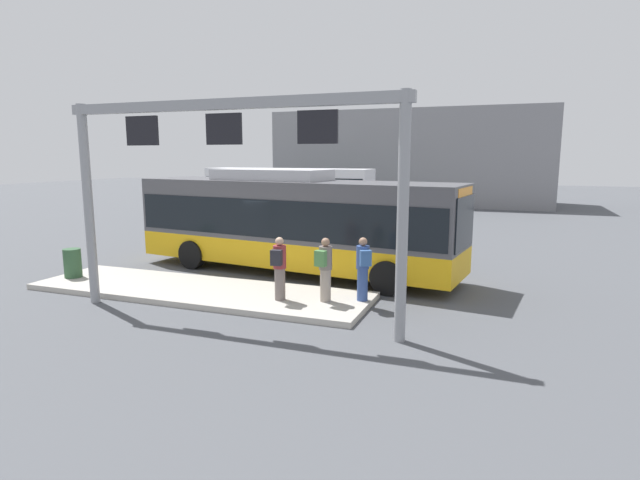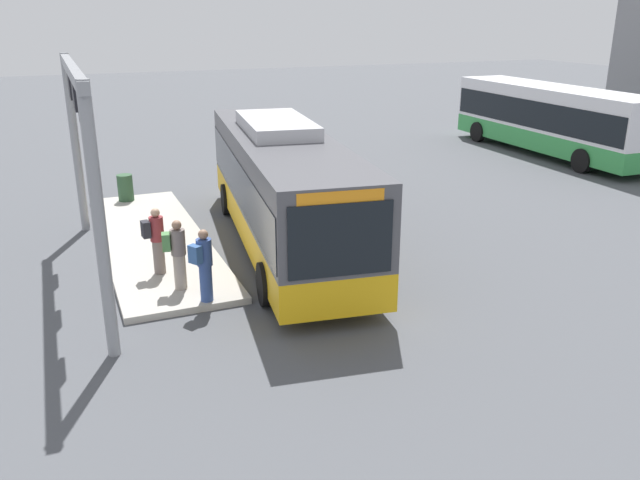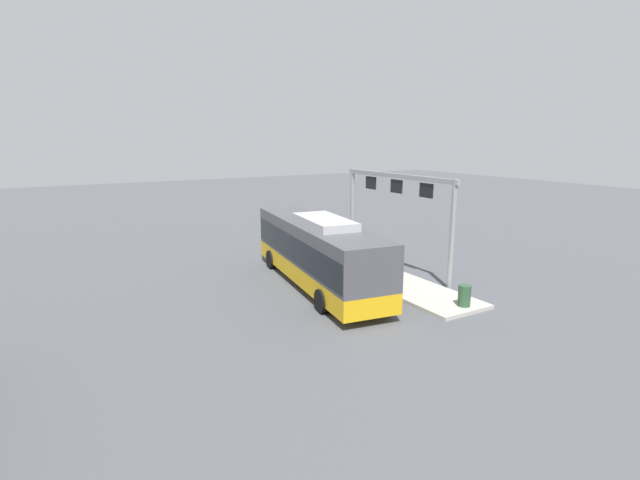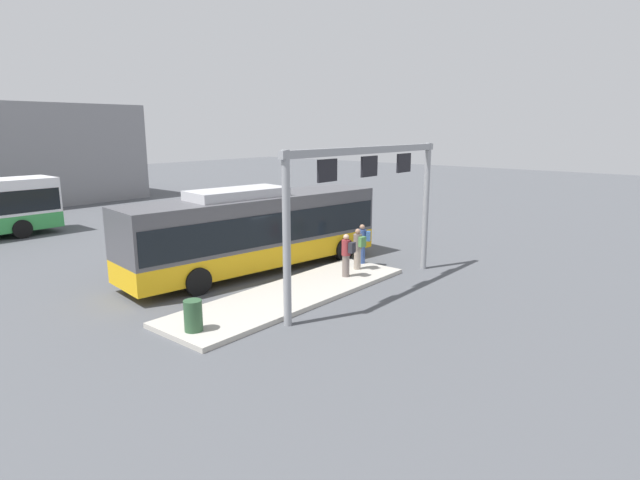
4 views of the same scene
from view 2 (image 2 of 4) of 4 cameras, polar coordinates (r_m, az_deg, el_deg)
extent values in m
plane|color=#4C4F54|center=(18.46, -3.16, -0.41)|extent=(120.00, 120.00, 0.00)
cube|color=#B2ADA3|center=(19.10, -14.41, -0.08)|extent=(10.00, 2.80, 0.16)
cube|color=#EAAD14|center=(18.22, -3.21, 1.88)|extent=(11.47, 4.01, 0.85)
cube|color=#4C4C51|center=(17.85, -3.29, 6.09)|extent=(11.47, 4.01, 1.90)
cube|color=black|center=(17.90, -3.28, 5.47)|extent=(11.26, 4.02, 1.20)
cube|color=black|center=(12.62, 1.85, -0.03)|extent=(0.33, 2.11, 1.50)
cube|color=#B7B7BC|center=(18.45, -3.89, 10.09)|extent=(4.14, 2.27, 0.36)
cube|color=orange|center=(12.42, 1.80, 3.78)|extent=(0.36, 1.75, 0.28)
cylinder|color=black|center=(15.13, 4.20, -2.97)|extent=(1.03, 0.43, 1.00)
cylinder|color=black|center=(14.58, -4.79, -3.88)|extent=(1.03, 0.43, 1.00)
cylinder|color=black|center=(21.74, -1.91, 4.05)|extent=(1.03, 0.43, 1.00)
cylinder|color=black|center=(21.37, -8.21, 3.58)|extent=(1.03, 0.43, 1.00)
cube|color=green|center=(32.19, 19.53, 8.48)|extent=(11.43, 2.72, 0.85)
cube|color=white|center=(31.98, 19.81, 10.90)|extent=(11.43, 2.72, 1.90)
cube|color=black|center=(32.01, 19.76, 10.54)|extent=(11.21, 2.75, 1.20)
cylinder|color=black|center=(34.53, 13.75, 9.24)|extent=(1.01, 0.32, 1.00)
cylinder|color=black|center=(35.95, 16.94, 9.34)|extent=(1.01, 0.32, 1.00)
cylinder|color=black|center=(28.91, 22.09, 6.49)|extent=(1.01, 0.32, 1.00)
cylinder|color=black|center=(30.58, 25.41, 6.68)|extent=(1.01, 0.32, 1.00)
cylinder|color=#334C8C|center=(14.59, -10.00, -3.74)|extent=(0.38, 0.38, 0.85)
cylinder|color=#334C8C|center=(14.33, -10.17, -1.07)|extent=(0.47, 0.47, 0.60)
sphere|color=#9E755B|center=(14.19, -10.26, 0.48)|extent=(0.22, 0.22, 0.22)
cube|color=#335993|center=(14.15, -10.94, -1.25)|extent=(0.33, 0.30, 0.40)
cylinder|color=gray|center=(15.32, -12.22, -2.74)|extent=(0.32, 0.32, 0.85)
cylinder|color=slate|center=(15.07, -12.42, -0.19)|extent=(0.39, 0.39, 0.60)
sphere|color=#9E755B|center=(14.94, -12.53, 1.30)|extent=(0.22, 0.22, 0.22)
cube|color=#4C8447|center=(15.07, -13.41, -0.15)|extent=(0.31, 0.22, 0.40)
cylinder|color=slate|center=(16.36, -14.00, -1.45)|extent=(0.31, 0.31, 0.85)
cylinder|color=maroon|center=(16.12, -14.20, 0.96)|extent=(0.38, 0.38, 0.60)
sphere|color=tan|center=(16.00, -14.32, 2.35)|extent=(0.22, 0.22, 0.22)
cube|color=#26262D|center=(16.06, -15.10, 0.92)|extent=(0.30, 0.21, 0.40)
cylinder|color=gray|center=(20.36, -20.73, 7.83)|extent=(0.24, 0.24, 5.20)
cylinder|color=gray|center=(12.32, -18.84, 1.12)|extent=(0.24, 0.24, 5.20)
cube|color=gray|center=(15.94, -21.04, 13.86)|extent=(8.67, 0.20, 0.24)
cube|color=black|center=(18.26, -21.15, 12.64)|extent=(0.90, 0.08, 0.70)
cube|color=black|center=(15.99, -20.80, 11.91)|extent=(0.90, 0.08, 0.70)
cube|color=black|center=(13.74, -20.34, 10.93)|extent=(0.90, 0.08, 0.70)
cylinder|color=#2D5133|center=(23.12, -16.77, 4.44)|extent=(0.52, 0.52, 0.90)
camera|label=1|loc=(13.91, -65.12, -1.79)|focal=28.19mm
camera|label=3|loc=(39.09, 2.81, 20.55)|focal=26.43mm
camera|label=4|loc=(32.05, -41.25, 14.00)|focal=28.99mm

